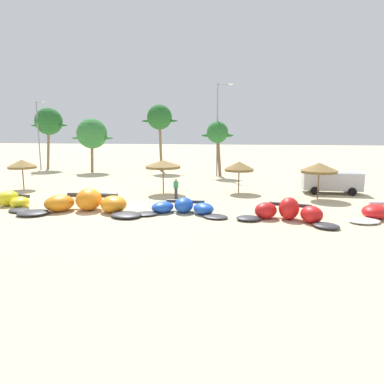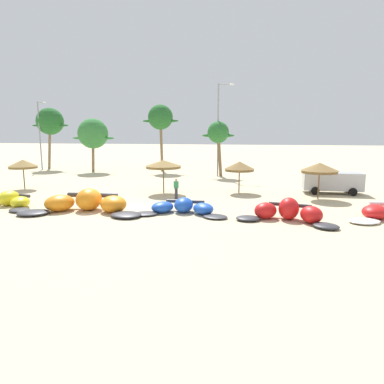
% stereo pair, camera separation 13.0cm
% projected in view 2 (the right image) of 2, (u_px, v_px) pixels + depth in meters
% --- Properties ---
extents(ground_plane, '(260.00, 260.00, 0.00)m').
position_uv_depth(ground_plane, '(120.00, 209.00, 23.91)').
color(ground_plane, beige).
extents(kite_far_left, '(6.37, 3.46, 1.07)m').
position_uv_depth(kite_far_left, '(5.00, 201.00, 24.70)').
color(kite_far_left, '#333338').
rests_on(kite_far_left, ground).
extents(kite_left, '(8.52, 4.25, 1.48)m').
position_uv_depth(kite_left, '(86.00, 203.00, 23.05)').
color(kite_left, '#333338').
rests_on(kite_left, ground).
extents(kite_left_of_center, '(6.38, 2.94, 0.98)m').
position_uv_depth(kite_left_of_center, '(183.00, 208.00, 22.56)').
color(kite_left_of_center, '#333338').
rests_on(kite_left_of_center, ground).
extents(kite_center, '(6.02, 3.47, 1.35)m').
position_uv_depth(kite_center, '(288.00, 212.00, 20.65)').
color(kite_center, '#333338').
rests_on(kite_center, ground).
extents(beach_umbrella_near_van, '(2.62, 2.62, 2.75)m').
position_uv_depth(beach_umbrella_near_van, '(23.00, 164.00, 31.94)').
color(beach_umbrella_near_van, brown).
rests_on(beach_umbrella_near_van, ground).
extents(beach_umbrella_middle, '(3.13, 3.13, 2.88)m').
position_uv_depth(beach_umbrella_middle, '(163.00, 164.00, 29.68)').
color(beach_umbrella_middle, brown).
rests_on(beach_umbrella_middle, ground).
extents(beach_umbrella_near_palms, '(2.62, 2.62, 2.75)m').
position_uv_depth(beach_umbrella_near_palms, '(239.00, 166.00, 29.98)').
color(beach_umbrella_near_palms, brown).
rests_on(beach_umbrella_near_palms, ground).
extents(beach_umbrella_outermost, '(2.89, 2.89, 2.89)m').
position_uv_depth(beach_umbrella_outermost, '(320.00, 168.00, 27.06)').
color(beach_umbrella_outermost, brown).
rests_on(beach_umbrella_outermost, ground).
extents(parked_van, '(4.83, 2.17, 1.84)m').
position_uv_depth(parked_van, '(331.00, 181.00, 29.83)').
color(parked_van, '#B2B7BC').
rests_on(parked_van, ground).
extents(person_by_umbrellas, '(0.36, 0.24, 1.62)m').
position_uv_depth(person_by_umbrellas, '(176.00, 189.00, 27.48)').
color(person_by_umbrellas, '#383842').
rests_on(person_by_umbrellas, ground).
extents(palm_leftmost, '(5.72, 3.81, 8.70)m').
position_uv_depth(palm_leftmost, '(50.00, 122.00, 49.38)').
color(palm_leftmost, '#7F6647').
rests_on(palm_leftmost, ground).
extents(palm_left, '(5.95, 3.97, 7.07)m').
position_uv_depth(palm_left, '(93.00, 134.00, 45.77)').
color(palm_left, '#7F6647').
rests_on(palm_left, ground).
extents(palm_left_of_gap, '(4.99, 3.33, 8.91)m').
position_uv_depth(palm_left_of_gap, '(160.00, 118.00, 46.22)').
color(palm_left_of_gap, '#7F6647').
rests_on(palm_left_of_gap, ground).
extents(palm_center_left, '(3.83, 2.56, 6.53)m').
position_uv_depth(palm_center_left, '(218.00, 133.00, 40.93)').
color(palm_center_left, brown).
rests_on(palm_center_left, ground).
extents(lamppost_west, '(1.43, 0.24, 9.42)m').
position_uv_depth(lamppost_west, '(40.00, 133.00, 48.14)').
color(lamppost_west, gray).
rests_on(lamppost_west, ground).
extents(lamppost_west_center, '(1.91, 0.24, 10.85)m').
position_uv_depth(lamppost_west_center, '(219.00, 126.00, 40.81)').
color(lamppost_west_center, gray).
rests_on(lamppost_west_center, ground).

